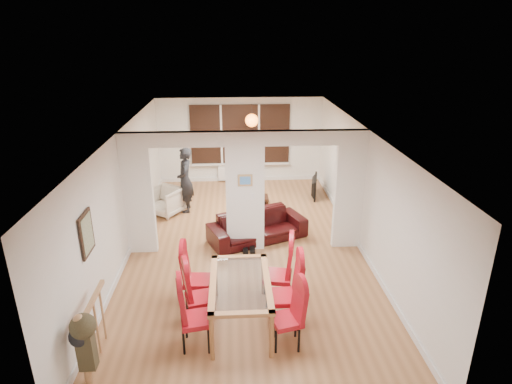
{
  "coord_description": "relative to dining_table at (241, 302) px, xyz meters",
  "views": [
    {
      "loc": [
        -0.25,
        -8.33,
        4.47
      ],
      "look_at": [
        0.26,
        0.6,
        1.07
      ],
      "focal_mm": 30.0,
      "sensor_mm": 36.0,
      "label": 1
    }
  ],
  "objects": [
    {
      "name": "dining_chair_la",
      "position": [
        -0.66,
        -0.49,
        0.16
      ],
      "size": [
        0.51,
        0.51,
        1.11
      ],
      "primitive_type": null,
      "rotation": [
        0.0,
        0.0,
        0.18
      ],
      "color": "maroon",
      "rests_on": "floor"
    },
    {
      "name": "dining_chair_ra",
      "position": [
        0.67,
        -0.55,
        0.13
      ],
      "size": [
        0.51,
        0.51,
        1.05
      ],
      "primitive_type": null,
      "rotation": [
        0.0,
        0.0,
        0.26
      ],
      "color": "maroon",
      "rests_on": "floor"
    },
    {
      "name": "bay_window_blinds",
      "position": [
        0.17,
        7.01,
        1.1
      ],
      "size": [
        3.0,
        0.08,
        1.8
      ],
      "primitive_type": "cube",
      "color": "black",
      "rests_on": "room_walls"
    },
    {
      "name": "shoes",
      "position": [
        0.23,
        2.33,
        -0.34
      ],
      "size": [
        0.26,
        0.28,
        0.11
      ],
      "primitive_type": null,
      "color": "black",
      "rests_on": "floor"
    },
    {
      "name": "floor",
      "position": [
        0.17,
        2.57,
        -0.4
      ],
      "size": [
        5.0,
        9.0,
        0.01
      ],
      "primitive_type": "cube",
      "color": "#9C683F",
      "rests_on": "ground"
    },
    {
      "name": "bowl",
      "position": [
        0.2,
        5.05,
        -0.16
      ],
      "size": [
        0.21,
        0.21,
        0.05
      ],
      "primitive_type": "imported",
      "color": "black",
      "rests_on": "coffee_table"
    },
    {
      "name": "sofa",
      "position": [
        0.45,
        2.96,
        -0.08
      ],
      "size": [
        2.35,
        1.63,
        0.64
      ],
      "primitive_type": "imported",
      "rotation": [
        0.0,
        0.0,
        0.4
      ],
      "color": "black",
      "rests_on": "floor"
    },
    {
      "name": "television",
      "position": [
        2.17,
        5.61,
        -0.11
      ],
      "size": [
        1.01,
        0.34,
        0.58
      ],
      "primitive_type": "imported",
      "rotation": [
        0.0,
        0.0,
        1.36
      ],
      "color": "black",
      "rests_on": "floor"
    },
    {
      "name": "dining_chair_rb",
      "position": [
        0.7,
        -0.04,
        0.2
      ],
      "size": [
        0.48,
        0.48,
        1.19
      ],
      "primitive_type": null,
      "rotation": [
        0.0,
        0.0,
        0.01
      ],
      "color": "maroon",
      "rests_on": "floor"
    },
    {
      "name": "divider_wall",
      "position": [
        0.17,
        2.57,
        0.9
      ],
      "size": [
        5.0,
        0.18,
        2.6
      ],
      "primitive_type": "cube",
      "color": "white",
      "rests_on": "floor"
    },
    {
      "name": "pendant_light",
      "position": [
        0.47,
        5.87,
        1.75
      ],
      "size": [
        0.36,
        0.36,
        0.36
      ],
      "primitive_type": "sphere",
      "color": "orange",
      "rests_on": "room_walls"
    },
    {
      "name": "armchair",
      "position": [
        -1.83,
        4.55,
        -0.05
      ],
      "size": [
        1.05,
        1.06,
        0.7
      ],
      "primitive_type": "imported",
      "rotation": [
        0.0,
        0.0,
        -0.57
      ],
      "color": "beige",
      "rests_on": "floor"
    },
    {
      "name": "room_walls",
      "position": [
        0.17,
        2.57,
        0.9
      ],
      "size": [
        5.0,
        9.0,
        2.6
      ],
      "primitive_type": null,
      "color": "silver",
      "rests_on": "floor"
    },
    {
      "name": "pillar_photo",
      "position": [
        0.17,
        2.47,
        1.2
      ],
      "size": [
        0.3,
        0.03,
        0.25
      ],
      "primitive_type": "cube",
      "color": "#4C8CD8",
      "rests_on": "divider_wall"
    },
    {
      "name": "wall_poster",
      "position": [
        -2.3,
        0.17,
        1.2
      ],
      "size": [
        0.04,
        0.52,
        0.67
      ],
      "primitive_type": "cube",
      "color": "gray",
      "rests_on": "room_walls"
    },
    {
      "name": "radiator",
      "position": [
        0.17,
        6.97,
        -0.1
      ],
      "size": [
        1.4,
        0.08,
        0.5
      ],
      "primitive_type": "cube",
      "color": "white",
      "rests_on": "floor"
    },
    {
      "name": "bottle",
      "position": [
        0.22,
        5.13,
        -0.05
      ],
      "size": [
        0.07,
        0.07,
        0.27
      ],
      "primitive_type": "cylinder",
      "color": "#143F19",
      "rests_on": "coffee_table"
    },
    {
      "name": "dining_table",
      "position": [
        0.0,
        0.0,
        0.0
      ],
      "size": [
        0.95,
        1.69,
        0.79
      ],
      "primitive_type": null,
      "color": "#976238",
      "rests_on": "floor"
    },
    {
      "name": "coffee_table",
      "position": [
        0.42,
        5.07,
        -0.29
      ],
      "size": [
        0.95,
        0.55,
        0.21
      ],
      "primitive_type": null,
      "rotation": [
        0.0,
        0.0,
        0.12
      ],
      "color": "black",
      "rests_on": "floor"
    },
    {
      "name": "dining_chair_lb",
      "position": [
        -0.65,
        0.07,
        0.13
      ],
      "size": [
        0.51,
        0.51,
        1.05
      ],
      "primitive_type": null,
      "rotation": [
        0.0,
        0.0,
        0.26
      ],
      "color": "maroon",
      "rests_on": "floor"
    },
    {
      "name": "stair_newel",
      "position": [
        -2.08,
        -0.63,
        0.15
      ],
      "size": [
        0.4,
        1.2,
        1.1
      ],
      "primitive_type": null,
      "color": "#AD7C4F",
      "rests_on": "floor"
    },
    {
      "name": "dining_chair_rc",
      "position": [
        0.65,
        0.58,
        0.19
      ],
      "size": [
        0.55,
        0.55,
        1.18
      ],
      "primitive_type": null,
      "rotation": [
        0.0,
        0.0,
        -0.2
      ],
      "color": "maroon",
      "rests_on": "floor"
    },
    {
      "name": "dining_chair_lc",
      "position": [
        -0.73,
        0.57,
        0.15
      ],
      "size": [
        0.46,
        0.46,
        1.09
      ],
      "primitive_type": null,
      "rotation": [
        0.0,
        0.0,
        -0.07
      ],
      "color": "maroon",
      "rests_on": "floor"
    },
    {
      "name": "person",
      "position": [
        -1.31,
        4.72,
        0.46
      ],
      "size": [
        0.66,
        0.46,
        1.7
      ],
      "primitive_type": "imported",
      "rotation": [
        0.0,
        0.0,
        -1.48
      ],
      "color": "black",
      "rests_on": "floor"
    }
  ]
}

